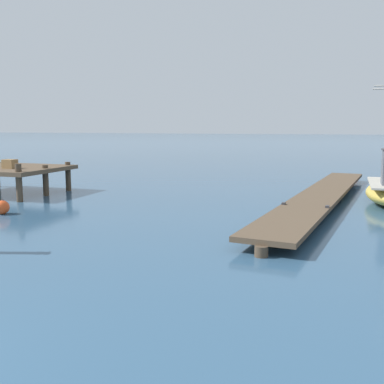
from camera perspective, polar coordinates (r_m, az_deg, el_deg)
name	(u,v)px	position (r m, az deg, el deg)	size (l,w,h in m)	color
floating_dock	(322,195)	(20.98, 16.00, -0.34)	(3.41, 18.96, 0.53)	brown
pier_platform	(6,170)	(24.67, -22.29, 2.58)	(5.59, 4.68, 1.80)	brown
mooring_buoy	(2,207)	(19.04, -22.73, -1.78)	(0.55, 0.55, 0.62)	#E04C1E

